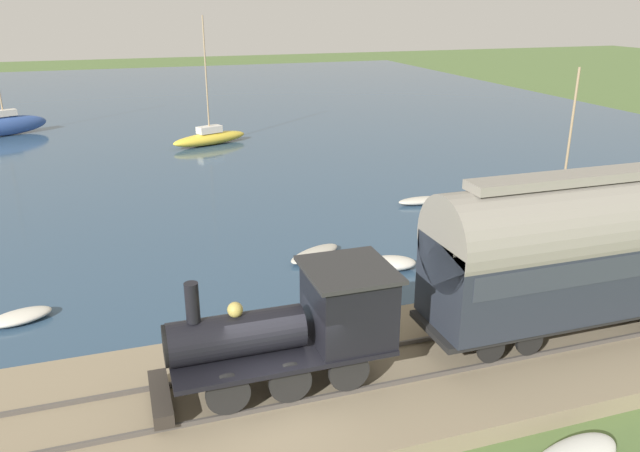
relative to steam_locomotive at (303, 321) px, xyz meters
name	(u,v)px	position (x,y,z in m)	size (l,w,h in m)	color
ground_plane	(283,413)	(-0.43, 0.65, -2.16)	(200.00, 200.00, 0.00)	#516B38
harbor_water	(152,114)	(43.26, 0.65, -2.16)	(80.00, 80.00, 0.01)	#2D4760
rail_embankment	(278,395)	(0.00, 0.65, -1.92)	(5.92, 56.00, 0.59)	#84755B
steam_locomotive	(303,321)	(0.00, 0.00, 0.00)	(2.23, 5.79, 2.93)	black
passenger_coach	(585,246)	(0.00, -7.93, 0.91)	(2.49, 9.17, 4.56)	black
sailboat_yellow	(210,137)	(29.48, -2.26, -1.64)	(3.24, 5.56, 8.36)	gold
sailboat_blue	(5,125)	(37.11, 11.31, -1.37)	(3.59, 5.74, 8.57)	#335199
sailboat_navy	(558,221)	(7.71, -13.50, -1.59)	(2.83, 3.41, 6.85)	#192347
rowboat_near_shore	(20,317)	(6.44, 7.13, -1.98)	(1.46, 2.06, 0.34)	beige
rowboat_off_pier	(315,254)	(8.43, -3.00, -1.99)	(2.00, 2.57, 0.32)	#B7B2A3
rowboat_mid_harbor	(422,201)	(13.14, -9.92, -1.98)	(0.84, 2.41, 0.35)	#B7B2A3
rowboat_far_out	(391,263)	(6.56, -5.32, -1.93)	(1.51, 2.06, 0.45)	beige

